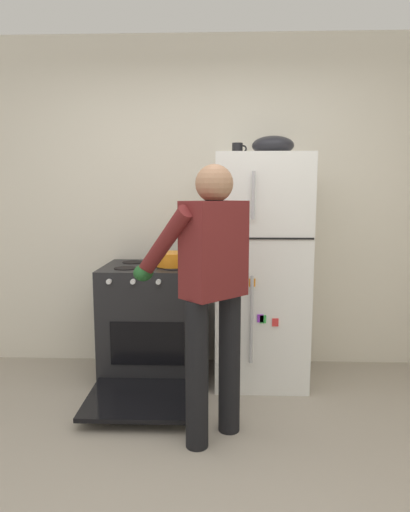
# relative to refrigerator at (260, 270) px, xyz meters

# --- Properties ---
(kitchen_wall_back) EXTENTS (6.00, 0.10, 2.70)m
(kitchen_wall_back) POSITION_rel_refrigerator_xyz_m (-0.42, 0.38, 0.49)
(kitchen_wall_back) COLOR silver
(kitchen_wall_back) RESTS_ON ground
(refrigerator) EXTENTS (0.68, 0.72, 1.72)m
(refrigerator) POSITION_rel_refrigerator_xyz_m (0.00, 0.00, 0.00)
(refrigerator) COLOR white
(refrigerator) RESTS_ON ground
(stove_range) EXTENTS (0.76, 1.21, 0.89)m
(stove_range) POSITION_rel_refrigerator_xyz_m (-0.83, -0.02, -0.43)
(stove_range) COLOR black
(stove_range) RESTS_ON ground
(person_cook) EXTENTS (0.69, 0.72, 1.60)m
(person_cook) POSITION_rel_refrigerator_xyz_m (-0.37, -0.87, 0.10)
(person_cook) COLOR black
(person_cook) RESTS_ON ground
(red_pot) EXTENTS (0.35, 0.25, 0.10)m
(red_pot) POSITION_rel_refrigerator_xyz_m (-0.67, -0.05, 0.09)
(red_pot) COLOR orange
(red_pot) RESTS_ON stove_range
(coffee_mug) EXTENTS (0.11, 0.08, 0.10)m
(coffee_mug) POSITION_rel_refrigerator_xyz_m (-0.18, 0.05, 0.91)
(coffee_mug) COLOR black
(coffee_mug) RESTS_ON refrigerator
(mixing_bowl) EXTENTS (0.31, 0.31, 0.14)m
(mixing_bowl) POSITION_rel_refrigerator_xyz_m (0.08, 0.00, 0.93)
(mixing_bowl) COLOR black
(mixing_bowl) RESTS_ON refrigerator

